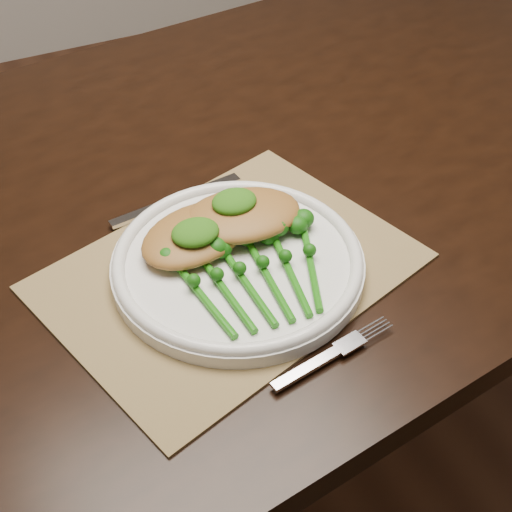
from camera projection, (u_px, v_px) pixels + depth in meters
name	position (u px, v px, depth m)	size (l,w,h in m)	color
floor	(301.00, 433.00, 1.55)	(4.00, 4.00, 0.00)	#522E1C
dining_table	(244.00, 338.00, 1.26)	(1.70, 1.10, 0.75)	black
placemat	(229.00, 271.00, 0.84)	(0.41, 0.30, 0.00)	olive
dinner_plate	(238.00, 262.00, 0.83)	(0.30, 0.30, 0.03)	white
knife	(164.00, 205.00, 0.93)	(0.19, 0.04, 0.01)	silver
fork	(340.00, 349.00, 0.75)	(0.16, 0.04, 0.00)	silver
chicken_fillet_left	(195.00, 234.00, 0.84)	(0.14, 0.10, 0.03)	#9F6B2E
chicken_fillet_right	(242.00, 215.00, 0.86)	(0.14, 0.10, 0.03)	#9F6B2E
pesto_dollop_left	(195.00, 232.00, 0.82)	(0.06, 0.05, 0.02)	#1B4D0B
pesto_dollop_right	(234.00, 202.00, 0.85)	(0.06, 0.05, 0.02)	#1B4D0B
broccolini_bundle	(258.00, 282.00, 0.80)	(0.17, 0.18, 0.04)	#19660D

